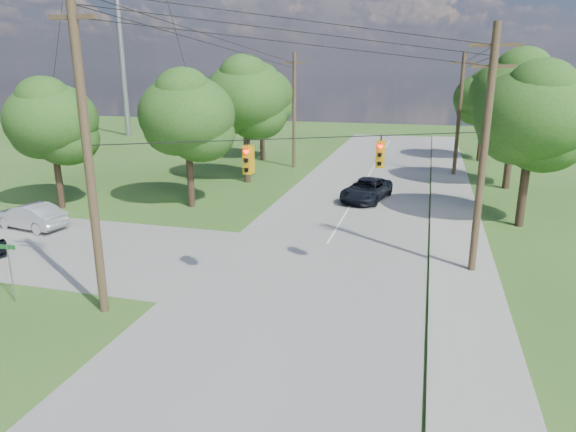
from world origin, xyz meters
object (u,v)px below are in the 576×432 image
(pole_sw, at_px, (87,145))
(car_main_north, at_px, (366,190))
(pole_ne, at_px, (484,150))
(car_cross_silver, at_px, (30,216))
(pole_north_e, at_px, (459,114))
(pole_north_w, at_px, (294,110))

(pole_sw, xyz_separation_m, car_main_north, (7.42, 19.18, -5.47))
(pole_sw, distance_m, car_main_north, 21.28)
(pole_ne, distance_m, car_cross_silver, 23.98)
(pole_north_e, xyz_separation_m, pole_north_w, (-13.90, 0.00, 0.00))
(pole_north_e, xyz_separation_m, car_cross_silver, (-23.51, -21.84, -4.38))
(pole_north_w, bearing_deg, car_cross_silver, -113.76)
(pole_sw, bearing_deg, car_cross_silver, 142.23)
(pole_north_e, height_order, pole_north_w, same)
(car_cross_silver, relative_size, car_main_north, 0.83)
(pole_ne, height_order, pole_north_w, pole_ne)
(pole_north_w, height_order, car_main_north, pole_north_w)
(pole_north_e, distance_m, car_main_north, 12.83)
(pole_sw, height_order, pole_north_w, pole_sw)
(pole_sw, relative_size, car_cross_silver, 2.74)
(pole_north_e, distance_m, car_cross_silver, 32.39)
(pole_sw, distance_m, pole_ne, 15.51)
(pole_north_w, bearing_deg, pole_sw, -89.23)
(pole_sw, bearing_deg, pole_ne, 29.38)
(pole_north_w, bearing_deg, pole_ne, -57.71)
(pole_sw, distance_m, car_cross_silver, 13.80)
(pole_north_e, relative_size, pole_north_w, 1.00)
(car_cross_silver, height_order, car_main_north, car_main_north)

